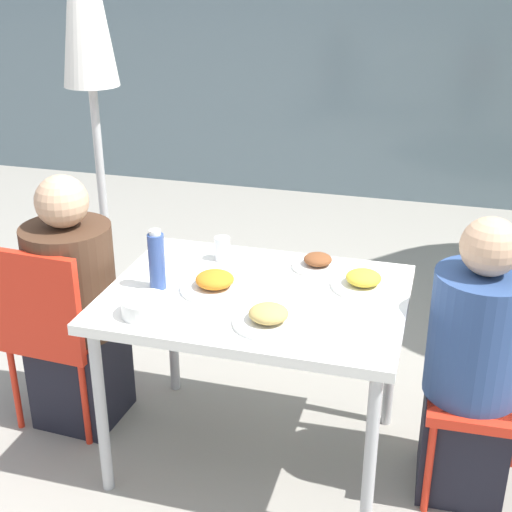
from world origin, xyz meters
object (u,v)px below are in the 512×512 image
person_right (473,371)px  drinking_cup (222,249)px  person_left (74,312)px  bottle (157,260)px  chair_left (54,324)px  chair_right (485,367)px  salad_bowl (145,307)px  closed_umbrella (86,18)px

person_right → drinking_cup: size_ratio=11.32×
person_left → drinking_cup: (0.59, 0.21, 0.27)m
person_left → bottle: person_left is taller
chair_left → chair_right: (1.71, 0.14, 0.00)m
chair_right → person_right: 0.10m
drinking_cup → salad_bowl: (-0.11, -0.53, -0.02)m
chair_left → person_left: size_ratio=0.77×
drinking_cup → salad_bowl: size_ratio=0.59×
person_left → bottle: size_ratio=4.75×
person_right → closed_umbrella: size_ratio=0.49×
chair_right → drinking_cup: bearing=-9.8°
salad_bowl → person_right: bearing=14.7°
person_left → drinking_cup: bearing=22.9°
chair_left → closed_umbrella: 1.44m
person_left → salad_bowl: 0.63m
chair_left → closed_umbrella: (-0.20, 0.88, 1.12)m
chair_left → drinking_cup: chair_left is taller
person_left → person_right: size_ratio=1.00×
chair_left → drinking_cup: bearing=27.3°
person_left → drinking_cup: person_left is taller
bottle → chair_left: bearing=176.7°
chair_right → bottle: bearing=5.9°
person_right → salad_bowl: size_ratio=6.65×
person_left → closed_umbrella: (-0.26, 0.81, 1.10)m
closed_umbrella → salad_bowl: size_ratio=13.69×
chair_left → person_right: 1.67m
drinking_cup → person_left: bearing=-160.5°
drinking_cup → bottle: bearing=-115.8°
chair_left → chair_right: bearing=8.0°
chair_right → bottle: bottle is taller
chair_right → salad_bowl: 1.27m
bottle → salad_bowl: bottle is taller
person_right → salad_bowl: 1.20m
person_left → person_right: bearing=2.7°
chair_left → person_left: bearing=58.1°
person_left → bottle: bearing=-10.3°
chair_right → person_right: person_right is taller
chair_left → salad_bowl: chair_left is taller
closed_umbrella → drinking_cup: (0.85, -0.60, -0.83)m
chair_right → bottle: 1.28m
chair_left → salad_bowl: 0.64m
salad_bowl → bottle: bearing=100.7°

